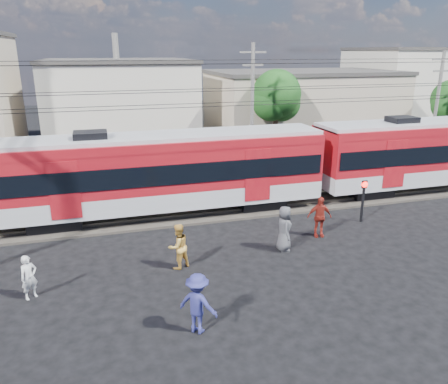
{
  "coord_description": "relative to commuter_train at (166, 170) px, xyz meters",
  "views": [
    {
      "loc": [
        -4.0,
        -12.74,
        8.01
      ],
      "look_at": [
        1.15,
        5.0,
        2.0
      ],
      "focal_mm": 35.0,
      "sensor_mm": 36.0,
      "label": 1
    }
  ],
  "objects": [
    {
      "name": "pedestrian_d",
      "position": [
        6.11,
        -4.48,
        -1.47
      ],
      "size": [
        1.16,
        0.65,
        1.87
      ],
      "primitive_type": "imported",
      "rotation": [
        0.0,
        0.0,
        -0.19
      ],
      "color": "maroon",
      "rests_on": "ground"
    },
    {
      "name": "pedestrian_b",
      "position": [
        -0.49,
        -5.69,
        -1.51
      ],
      "size": [
        1.08,
        0.99,
        1.79
      ],
      "primitive_type": "imported",
      "rotation": [
        0.0,
        0.0,
        3.59
      ],
      "color": "gold",
      "rests_on": "ground"
    },
    {
      "name": "crossing_signal",
      "position": [
        8.97,
        -3.47,
        -0.95
      ],
      "size": [
        0.31,
        0.31,
        2.1
      ],
      "color": "black",
      "rests_on": "ground"
    },
    {
      "name": "utility_pole_mid",
      "position": [
        6.96,
        7.0,
        2.13
      ],
      "size": [
        1.8,
        0.24,
        8.5
      ],
      "color": "slate",
      "rests_on": "ground"
    },
    {
      "name": "rail_far",
      "position": [
        0.96,
        0.75,
        -2.22
      ],
      "size": [
        70.0,
        0.12,
        0.12
      ],
      "primitive_type": "cube",
      "color": "#59544C",
      "rests_on": "track_bed"
    },
    {
      "name": "commuter_train",
      "position": [
        0.0,
        0.0,
        0.0
      ],
      "size": [
        50.3,
        3.08,
        4.17
      ],
      "color": "black",
      "rests_on": "ground"
    },
    {
      "name": "pedestrian_e",
      "position": [
        4.03,
        -5.36,
        -1.43
      ],
      "size": [
        0.82,
        1.06,
        1.94
      ],
      "primitive_type": "imported",
      "rotation": [
        0.0,
        0.0,
        1.34
      ],
      "color": "#454549",
      "rests_on": "ground"
    },
    {
      "name": "ground",
      "position": [
        0.96,
        -8.0,
        -2.4
      ],
      "size": [
        120.0,
        120.0,
        0.0
      ],
      "primitive_type": "plane",
      "color": "black",
      "rests_on": "ground"
    },
    {
      "name": "pedestrian_c",
      "position": [
        -0.68,
        -9.82,
        -1.46
      ],
      "size": [
        1.38,
        1.32,
        1.89
      ],
      "primitive_type": "imported",
      "rotation": [
        0.0,
        0.0,
        2.44
      ],
      "color": "navy",
      "rests_on": "ground"
    },
    {
      "name": "tree_near",
      "position": [
        10.15,
        10.09,
        2.26
      ],
      "size": [
        3.82,
        3.64,
        6.72
      ],
      "color": "#382619",
      "rests_on": "ground"
    },
    {
      "name": "rail_near",
      "position": [
        0.96,
        -0.75,
        -2.22
      ],
      "size": [
        70.0,
        0.12,
        0.12
      ],
      "primitive_type": "cube",
      "color": "#59544C",
      "rests_on": "track_bed"
    },
    {
      "name": "building_mideast",
      "position": [
        14.96,
        16.0,
        0.75
      ],
      "size": [
        16.32,
        10.2,
        6.3
      ],
      "color": "tan",
      "rests_on": "ground"
    },
    {
      "name": "track_bed",
      "position": [
        0.96,
        0.0,
        -2.34
      ],
      "size": [
        70.0,
        3.4,
        0.12
      ],
      "primitive_type": "cube",
      "color": "#2D2823",
      "rests_on": "ground"
    },
    {
      "name": "utility_pole_east",
      "position": [
        20.96,
        6.0,
        1.88
      ],
      "size": [
        1.8,
        0.24,
        8.0
      ],
      "color": "slate",
      "rests_on": "ground"
    },
    {
      "name": "building_east",
      "position": [
        28.96,
        20.0,
        1.75
      ],
      "size": [
        10.2,
        10.2,
        8.3
      ],
      "color": "beige",
      "rests_on": "ground"
    },
    {
      "name": "building_midwest",
      "position": [
        -1.04,
        19.0,
        1.25
      ],
      "size": [
        12.24,
        12.24,
        7.3
      ],
      "color": "beige",
      "rests_on": "ground"
    },
    {
      "name": "car_silver",
      "position": [
        20.35,
        4.47,
        -1.71
      ],
      "size": [
        4.31,
        2.52,
        1.38
      ],
      "primitive_type": "imported",
      "rotation": [
        0.0,
        0.0,
        1.8
      ],
      "color": "#A9ABB0",
      "rests_on": "ground"
    },
    {
      "name": "pedestrian_a",
      "position": [
        -5.7,
        -6.43,
        -1.63
      ],
      "size": [
        0.68,
        0.62,
        1.55
      ],
      "primitive_type": "imported",
      "rotation": [
        0.0,
        0.0,
        0.59
      ],
      "color": "silver",
      "rests_on": "ground"
    }
  ]
}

